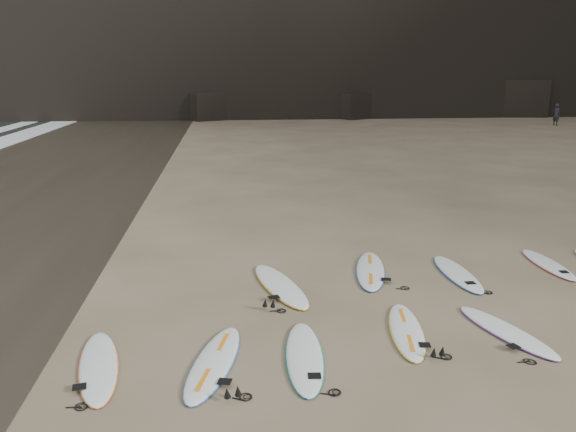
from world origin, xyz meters
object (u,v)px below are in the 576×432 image
at_px(surfboard_11, 98,365).
at_px(surfboard_7, 457,273).
at_px(person_a, 556,114).
at_px(surfboard_5, 280,285).
at_px(surfboard_0, 214,362).
at_px(surfboard_2, 406,330).
at_px(surfboard_8, 548,264).
at_px(surfboard_6, 370,270).
at_px(surfboard_1, 304,356).
at_px(surfboard_3, 506,331).

bearing_deg(surfboard_11, surfboard_7, 13.49).
bearing_deg(person_a, surfboard_5, 123.54).
height_order(surfboard_0, surfboard_5, surfboard_5).
bearing_deg(surfboard_11, surfboard_2, -3.85).
bearing_deg(surfboard_11, surfboard_8, 9.79).
bearing_deg(surfboard_6, surfboard_1, -105.08).
xyz_separation_m(surfboard_2, surfboard_3, (1.79, -0.23, 0.00)).
distance_m(surfboard_3, surfboard_6, 3.75).
height_order(surfboard_0, surfboard_11, surfboard_0).
bearing_deg(surfboard_0, surfboard_1, 15.35).
bearing_deg(surfboard_2, surfboard_7, 62.57).
distance_m(surfboard_7, person_a, 40.27).
distance_m(surfboard_8, surfboard_11, 10.54).
distance_m(surfboard_3, surfboard_11, 7.10).
bearing_deg(surfboard_2, surfboard_8, 44.42).
distance_m(surfboard_0, surfboard_7, 6.55).
height_order(surfboard_7, surfboard_11, surfboard_7).
distance_m(surfboard_0, surfboard_8, 8.88).
bearing_deg(surfboard_0, surfboard_7, 46.46).
bearing_deg(surfboard_6, person_a, 66.87).
height_order(surfboard_5, surfboard_11, surfboard_5).
bearing_deg(surfboard_11, surfboard_1, -12.19).
height_order(surfboard_2, person_a, person_a).
bearing_deg(surfboard_0, surfboard_2, 26.86).
relative_size(surfboard_0, surfboard_11, 1.03).
distance_m(surfboard_2, surfboard_8, 5.50).
xyz_separation_m(surfboard_3, surfboard_8, (2.76, 3.32, -0.00)).
bearing_deg(surfboard_6, surfboard_5, -148.53).
bearing_deg(surfboard_2, person_a, 65.93).
height_order(surfboard_3, surfboard_5, surfboard_5).
distance_m(surfboard_0, surfboard_6, 5.30).
distance_m(surfboard_0, surfboard_11, 1.84).
relative_size(surfboard_5, surfboard_6, 1.05).
relative_size(surfboard_1, person_a, 1.37).
bearing_deg(surfboard_2, surfboard_11, -162.44).
relative_size(surfboard_2, surfboard_8, 1.03).
bearing_deg(surfboard_1, surfboard_0, -174.14).
relative_size(surfboard_1, surfboard_8, 1.09).
bearing_deg(surfboard_8, surfboard_7, -170.18).
distance_m(surfboard_2, surfboard_5, 3.18).
bearing_deg(surfboard_2, surfboard_3, 2.83).
relative_size(surfboard_2, surfboard_7, 0.93).
xyz_separation_m(surfboard_0, surfboard_11, (-1.83, 0.08, -0.00)).
bearing_deg(surfboard_0, surfboard_11, -168.16).
relative_size(surfboard_0, surfboard_1, 1.01).
height_order(surfboard_1, surfboard_3, surfboard_1).
height_order(surfboard_3, person_a, person_a).
height_order(surfboard_1, surfboard_8, surfboard_1).
bearing_deg(surfboard_0, surfboard_3, 20.19).
bearing_deg(surfboard_2, surfboard_6, 97.75).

